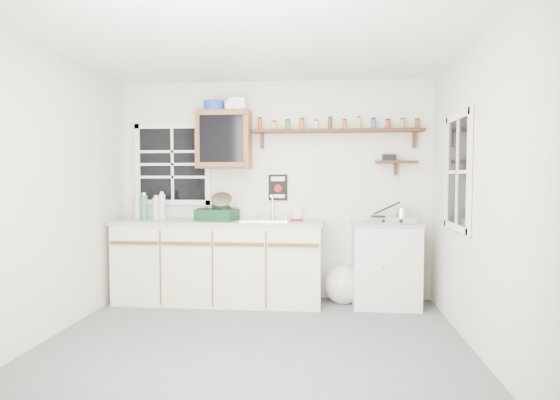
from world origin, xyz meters
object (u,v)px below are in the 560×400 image
at_px(main_cabinet, 219,261).
at_px(right_cabinet, 385,264).
at_px(upper_cabinet, 224,140).
at_px(hotplate, 390,220).
at_px(spice_shelf, 337,130).
at_px(dish_rack, 218,211).

bearing_deg(main_cabinet, right_cabinet, 0.79).
distance_m(upper_cabinet, hotplate, 2.05).
bearing_deg(main_cabinet, upper_cabinet, 76.32).
bearing_deg(hotplate, upper_cabinet, 172.69).
height_order(main_cabinet, spice_shelf, spice_shelf).
bearing_deg(hotplate, spice_shelf, 157.17).
xyz_separation_m(main_cabinet, spice_shelf, (1.30, 0.21, 1.47)).
relative_size(main_cabinet, right_cabinet, 2.54).
distance_m(upper_cabinet, dish_rack, 0.82).
relative_size(spice_shelf, hotplate, 3.62).
distance_m(main_cabinet, hotplate, 1.94).
bearing_deg(spice_shelf, upper_cabinet, -176.88).
relative_size(spice_shelf, dish_rack, 4.05).
bearing_deg(main_cabinet, dish_rack, -86.09).
height_order(main_cabinet, upper_cabinet, upper_cabinet).
height_order(spice_shelf, dish_rack, spice_shelf).
bearing_deg(hotplate, main_cabinet, 177.14).
relative_size(main_cabinet, hotplate, 4.37).
distance_m(right_cabinet, dish_rack, 1.92).
bearing_deg(dish_rack, right_cabinet, 12.20).
height_order(upper_cabinet, dish_rack, upper_cabinet).
bearing_deg(right_cabinet, spice_shelf, 160.54).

